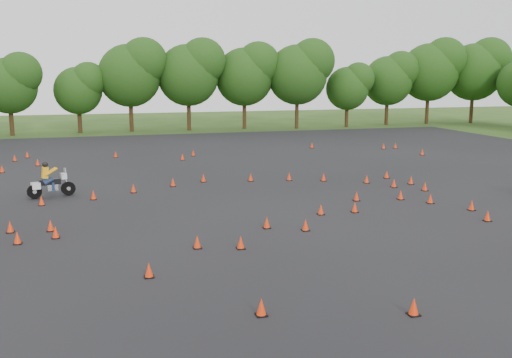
# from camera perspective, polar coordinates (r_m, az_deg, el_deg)

# --- Properties ---
(ground) EXTENTS (140.00, 140.00, 0.00)m
(ground) POSITION_cam_1_polar(r_m,az_deg,el_deg) (23.93, 2.63, -4.52)
(ground) COLOR #2D5119
(ground) RESTS_ON ground
(asphalt_pad) EXTENTS (62.00, 62.00, 0.00)m
(asphalt_pad) POSITION_cam_1_polar(r_m,az_deg,el_deg) (29.52, -1.06, -1.60)
(asphalt_pad) COLOR black
(asphalt_pad) RESTS_ON ground
(treeline) EXTENTS (86.88, 32.57, 11.04)m
(treeline) POSITION_cam_1_polar(r_m,az_deg,el_deg) (58.04, -4.39, 9.08)
(treeline) COLOR #204413
(treeline) RESTS_ON ground
(traffic_cones) EXTENTS (36.42, 33.08, 0.45)m
(traffic_cones) POSITION_cam_1_polar(r_m,az_deg,el_deg) (29.06, -0.96, -1.34)
(traffic_cones) COLOR #FF340A
(traffic_cones) RESTS_ON asphalt_pad
(rider_yellow) EXTENTS (2.46, 1.27, 1.82)m
(rider_yellow) POSITION_cam_1_polar(r_m,az_deg,el_deg) (30.63, -19.82, -0.05)
(rider_yellow) COLOR #F9A916
(rider_yellow) RESTS_ON ground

